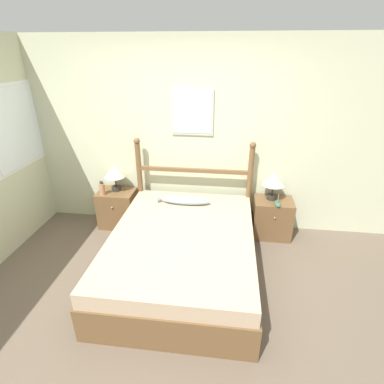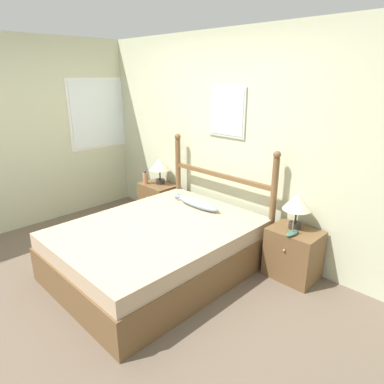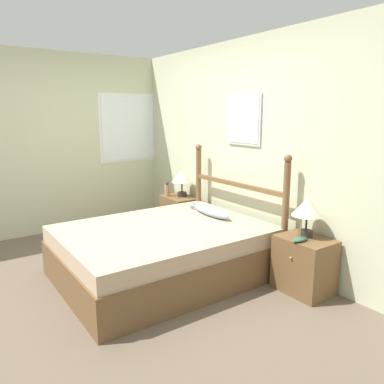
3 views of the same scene
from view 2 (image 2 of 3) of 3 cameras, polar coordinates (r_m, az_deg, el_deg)
The scene contains 12 objects.
ground_plane at distance 3.73m, azimuth -13.59°, elevation -15.00°, with size 16.00×16.00×0.00m, color brown.
wall_back at distance 4.30m, azimuth 5.06°, elevation 8.60°, with size 6.40×0.08×2.55m.
wall_left at distance 5.14m, azimuth -27.34°, elevation 8.29°, with size 0.08×6.40×2.55m.
bed at distance 3.77m, azimuth -5.67°, elevation -9.38°, with size 1.59×2.09×0.54m.
headboard at distance 4.24m, azimuth 4.67°, elevation 0.62°, with size 1.60×0.08×1.30m.
nightstand_left at distance 5.07m, azimuth -5.55°, elevation -1.61°, with size 0.51×0.41×0.54m.
nightstand_right at distance 3.80m, azimuth 16.51°, elevation -9.83°, with size 0.51×0.41×0.54m.
table_lamp_left at distance 4.93m, azimuth -5.41°, elevation 4.50°, with size 0.29×0.29×0.38m.
table_lamp_right at distance 3.61m, azimuth 17.15°, elevation -1.78°, with size 0.29×0.29×0.38m.
bottle at distance 4.99m, azimuth -7.80°, elevation 2.38°, with size 0.08×0.08×0.21m.
model_boat at distance 3.56m, azimuth 16.35°, elevation -6.57°, with size 0.08×0.19×0.15m.
fish_pillow at distance 4.11m, azimuth 0.86°, elevation -1.89°, with size 0.68×0.15×0.10m.
Camera 2 is at (2.71, -1.52, 2.06)m, focal length 32.00 mm.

